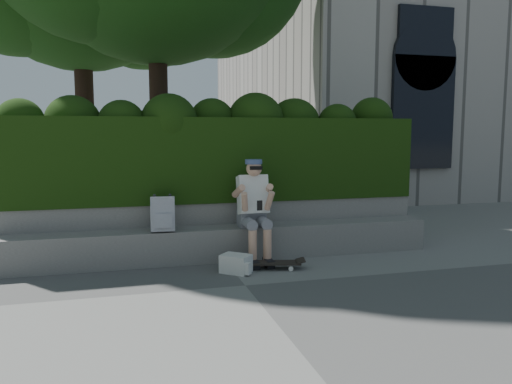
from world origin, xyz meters
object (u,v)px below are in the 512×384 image
object	(u,v)px
skateboard	(266,263)
backpack_ground	(236,264)
person	(254,206)
backpack_plaid	(163,214)

from	to	relation	value
skateboard	backpack_ground	size ratio (longest dim) A/B	2.59
person	skateboard	xyz separation A→B (m)	(0.03, -0.47, -0.68)
person	skateboard	distance (m)	0.82
backpack_ground	skateboard	bearing A→B (deg)	48.64
backpack_plaid	person	bearing A→B (deg)	1.87
person	backpack_ground	world-z (taller)	person
person	backpack_ground	xyz separation A→B (m)	(-0.37, -0.52, -0.64)
backpack_ground	backpack_plaid	bearing A→B (deg)	-174.58
skateboard	backpack_plaid	bearing A→B (deg)	169.66
skateboard	backpack_ground	bearing A→B (deg)	-159.06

